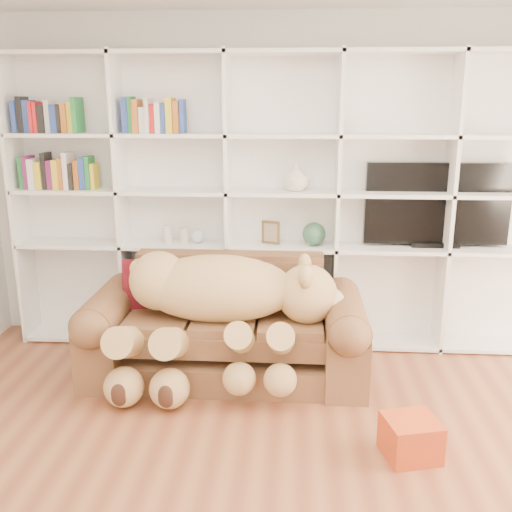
# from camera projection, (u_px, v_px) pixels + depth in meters

# --- Properties ---
(wall_back) EXTENTS (5.00, 0.02, 2.70)m
(wall_back) POSITION_uv_depth(u_px,v_px,m) (283.00, 183.00, 4.77)
(wall_back) COLOR white
(wall_back) RESTS_ON floor
(bookshelf) EXTENTS (4.43, 0.35, 2.40)m
(bookshelf) POSITION_uv_depth(u_px,v_px,m) (253.00, 190.00, 4.66)
(bookshelf) COLOR white
(bookshelf) RESTS_ON floor
(sofa) EXTENTS (2.05, 0.89, 0.86)m
(sofa) POSITION_uv_depth(u_px,v_px,m) (226.00, 332.00, 4.30)
(sofa) COLOR brown
(sofa) RESTS_ON floor
(teddy_bear) EXTENTS (1.65, 0.88, 0.96)m
(teddy_bear) POSITION_uv_depth(u_px,v_px,m) (218.00, 304.00, 4.06)
(teddy_bear) COLOR tan
(teddy_bear) RESTS_ON sofa
(throw_pillow) EXTENTS (0.44, 0.30, 0.42)m
(throw_pillow) POSITION_uv_depth(u_px,v_px,m) (150.00, 285.00, 4.39)
(throw_pillow) COLOR maroon
(throw_pillow) RESTS_ON sofa
(gift_box) EXTENTS (0.36, 0.34, 0.24)m
(gift_box) POSITION_uv_depth(u_px,v_px,m) (411.00, 438.00, 3.31)
(gift_box) COLOR #BF3F19
(gift_box) RESTS_ON floor
(tv) EXTENTS (1.15, 0.18, 0.68)m
(tv) POSITION_uv_depth(u_px,v_px,m) (437.00, 205.00, 4.58)
(tv) COLOR black
(tv) RESTS_ON bookshelf
(picture_frame) EXTENTS (0.15, 0.07, 0.19)m
(picture_frame) POSITION_uv_depth(u_px,v_px,m) (271.00, 232.00, 4.68)
(picture_frame) COLOR brown
(picture_frame) RESTS_ON bookshelf
(green_vase) EXTENTS (0.19, 0.19, 0.19)m
(green_vase) POSITION_uv_depth(u_px,v_px,m) (314.00, 234.00, 4.66)
(green_vase) COLOR #2F5C3E
(green_vase) RESTS_ON bookshelf
(figurine_tall) EXTENTS (0.09, 0.09, 0.15)m
(figurine_tall) POSITION_uv_depth(u_px,v_px,m) (168.00, 234.00, 4.75)
(figurine_tall) COLOR beige
(figurine_tall) RESTS_ON bookshelf
(figurine_short) EXTENTS (0.10, 0.10, 0.13)m
(figurine_short) POSITION_uv_depth(u_px,v_px,m) (184.00, 235.00, 4.74)
(figurine_short) COLOR beige
(figurine_short) RESTS_ON bookshelf
(snow_globe) EXTENTS (0.11, 0.11, 0.11)m
(snow_globe) POSITION_uv_depth(u_px,v_px,m) (198.00, 236.00, 4.74)
(snow_globe) COLOR silver
(snow_globe) RESTS_ON bookshelf
(shelf_vase) EXTENTS (0.24, 0.24, 0.22)m
(shelf_vase) POSITION_uv_depth(u_px,v_px,m) (296.00, 177.00, 4.55)
(shelf_vase) COLOR beige
(shelf_vase) RESTS_ON bookshelf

